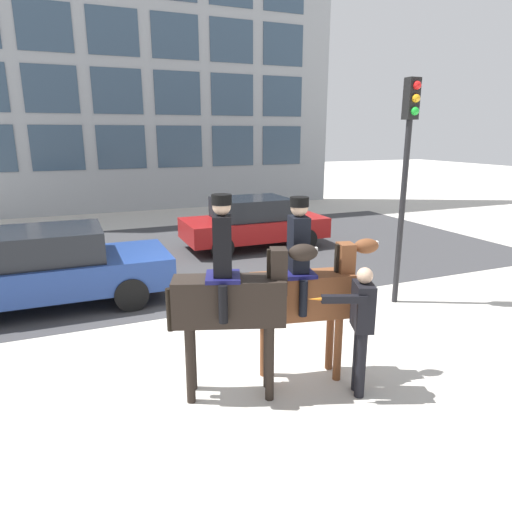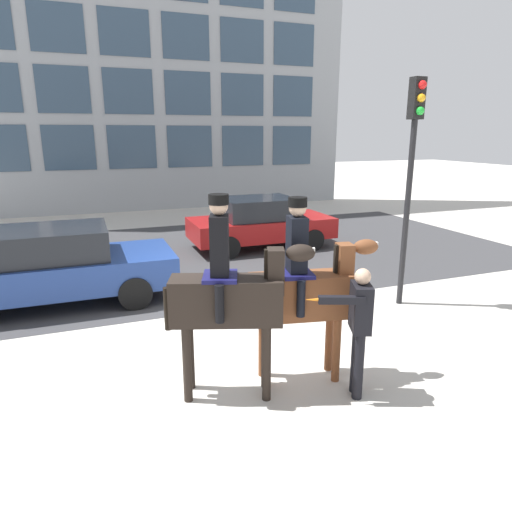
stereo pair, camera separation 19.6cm
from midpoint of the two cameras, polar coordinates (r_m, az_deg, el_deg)
The scene contains 8 objects.
ground_plane at distance 8.34m, azimuth -5.50°, elevation -8.16°, with size 80.00×80.00×0.00m, color beige.
road_surface at distance 12.72m, azimuth -11.82°, elevation -0.15°, with size 19.59×8.50×0.01m.
mounted_horse_lead at distance 5.62m, azimuth -3.97°, elevation -4.83°, with size 1.79×0.88×2.60m.
mounted_horse_companion at distance 6.06m, azimuth 5.22°, elevation -4.09°, with size 1.78×0.69×2.51m.
pedestrian_bystander at distance 5.88m, azimuth 12.04°, elevation -8.00°, with size 0.91×0.45×1.71m.
street_car_near_lane at distance 9.72m, azimuth -25.25°, elevation -1.27°, with size 4.57×1.96×1.53m.
street_car_far_lane at distance 13.37m, azimuth -0.79°, elevation 4.23°, with size 4.11×1.93×1.48m.
traffic_light at distance 9.04m, azimuth 17.74°, elevation 11.54°, with size 0.24×0.29×4.24m.
Camera 1 is at (-2.27, -7.31, 3.29)m, focal length 32.00 mm.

